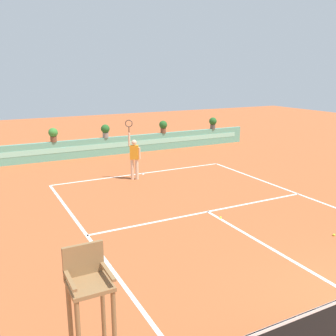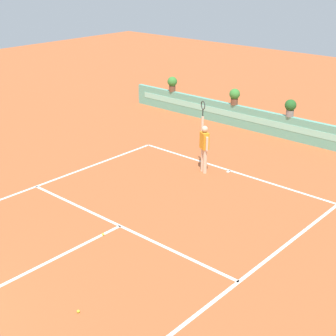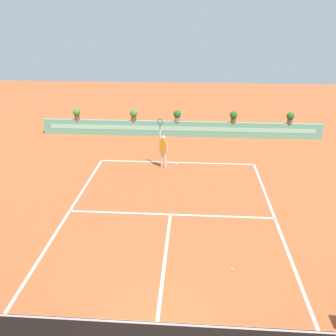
# 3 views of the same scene
# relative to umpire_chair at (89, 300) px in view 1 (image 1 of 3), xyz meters

# --- Properties ---
(ground_plane) EXTENTS (60.00, 60.00, 0.00)m
(ground_plane) POSITION_rel_umpire_chair_xyz_m (5.44, 4.74, -1.34)
(ground_plane) COLOR #B2562D
(court_lines) EXTENTS (8.32, 11.94, 0.01)m
(court_lines) POSITION_rel_umpire_chair_xyz_m (5.44, 5.45, -1.34)
(court_lines) COLOR white
(court_lines) RESTS_ON ground
(back_wall_barrier) EXTENTS (18.00, 0.21, 1.00)m
(back_wall_barrier) POSITION_rel_umpire_chair_xyz_m (5.44, 15.12, -0.84)
(back_wall_barrier) COLOR #60A88E
(back_wall_barrier) RESTS_ON ground
(umpire_chair) EXTENTS (0.60, 0.60, 2.14)m
(umpire_chair) POSITION_rel_umpire_chair_xyz_m (0.00, 0.00, 0.00)
(umpire_chair) COLOR olive
(umpire_chair) RESTS_ON ground
(tennis_player) EXTENTS (0.56, 0.36, 2.58)m
(tennis_player) POSITION_rel_umpire_chair_xyz_m (4.78, 9.90, -0.29)
(tennis_player) COLOR beige
(tennis_player) RESTS_ON ground
(tennis_ball_near_baseline) EXTENTS (0.07, 0.07, 0.07)m
(tennis_ball_near_baseline) POSITION_rel_umpire_chair_xyz_m (7.58, 1.87, -1.31)
(tennis_ball_near_baseline) COLOR #CCE033
(tennis_ball_near_baseline) RESTS_ON ground
(tennis_ball_mid_court) EXTENTS (0.07, 0.07, 0.07)m
(tennis_ball_mid_court) POSITION_rel_umpire_chair_xyz_m (5.48, 4.45, -1.31)
(tennis_ball_mid_court) COLOR #CCE033
(tennis_ball_mid_court) RESTS_ON ground
(potted_plant_left) EXTENTS (0.48, 0.48, 0.72)m
(potted_plant_left) POSITION_rel_umpire_chair_xyz_m (2.44, 15.13, 0.07)
(potted_plant_left) COLOR brown
(potted_plant_left) RESTS_ON back_wall_barrier
(potted_plant_right) EXTENTS (0.48, 0.48, 0.72)m
(potted_plant_right) POSITION_rel_umpire_chair_xyz_m (8.80, 15.13, 0.07)
(potted_plant_right) COLOR brown
(potted_plant_right) RESTS_ON back_wall_barrier
(potted_plant_centre) EXTENTS (0.48, 0.48, 0.72)m
(potted_plant_centre) POSITION_rel_umpire_chair_xyz_m (5.24, 15.13, 0.07)
(potted_plant_centre) COLOR gray
(potted_plant_centre) RESTS_ON back_wall_barrier
(potted_plant_far_right) EXTENTS (0.48, 0.48, 0.72)m
(potted_plant_far_right) POSITION_rel_umpire_chair_xyz_m (12.32, 15.13, 0.07)
(potted_plant_far_right) COLOR #514C47
(potted_plant_far_right) RESTS_ON back_wall_barrier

